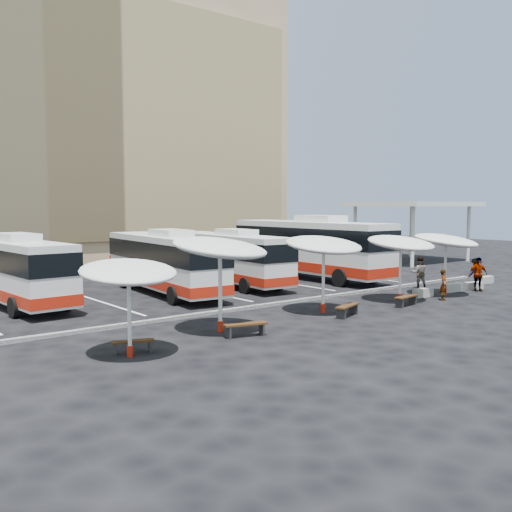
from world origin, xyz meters
TOP-DOWN VIEW (x-y plane):
  - ground at (0.00, 0.00)m, footprint 120.00×120.00m
  - sandstone_building at (0.00, 31.87)m, footprint 42.00×18.25m
  - service_canopy at (24.00, 10.00)m, footprint 10.00×8.00m
  - curb_divider at (0.00, 0.50)m, footprint 34.00×0.25m
  - bay_lines at (0.00, 8.00)m, footprint 24.15×12.00m
  - bus_0 at (-9.72, 8.90)m, footprint 3.10×11.25m
  - bus_1 at (-2.08, 7.29)m, footprint 3.48×11.44m
  - bus_2 at (2.71, 7.85)m, footprint 3.10×11.01m
  - bus_3 at (8.94, 7.26)m, footprint 3.53×13.42m
  - sunshade_0 at (-9.60, -3.80)m, footprint 3.43×3.47m
  - sunshade_1 at (-5.25, -2.64)m, footprint 4.77×4.80m
  - sunshade_2 at (0.67, -2.28)m, footprint 3.83×3.87m
  - sunshade_3 at (5.88, -2.55)m, footprint 3.52×3.56m
  - sunshade_4 at (9.39, -2.85)m, footprint 4.18×4.21m
  - wood_bench_0 at (-9.33, -3.45)m, footprint 1.43×0.82m
  - wood_bench_1 at (-5.00, -3.88)m, footprint 1.71×0.87m
  - wood_bench_2 at (0.85, -3.60)m, footprint 1.71×0.96m
  - wood_bench_3 at (5.03, -3.59)m, footprint 1.67×0.67m
  - conc_bench_0 at (8.01, -2.45)m, footprint 1.27×0.51m
  - conc_bench_1 at (10.85, -2.36)m, footprint 1.29×0.58m
  - conc_bench_2 at (12.72, -2.59)m, footprint 1.21×0.72m
  - conc_bench_3 at (15.63, -1.69)m, footprint 1.21×0.46m
  - passenger_0 at (7.91, -3.74)m, footprint 0.69×0.61m
  - passenger_1 at (10.40, -0.52)m, footprint 1.16×1.15m
  - passenger_2 at (12.24, -3.11)m, footprint 1.21×0.99m
  - passenger_3 at (13.49, -2.25)m, footprint 1.25×0.87m

SIDE VIEW (x-z plane):
  - ground at x=0.00m, z-range 0.00..0.00m
  - bay_lines at x=0.00m, z-range 0.00..0.01m
  - curb_divider at x=0.00m, z-range 0.00..0.15m
  - conc_bench_2 at x=12.72m, z-range 0.00..0.43m
  - conc_bench_3 at x=15.63m, z-range 0.00..0.45m
  - conc_bench_0 at x=8.01m, z-range 0.00..0.46m
  - conc_bench_1 at x=10.85m, z-range 0.00..0.47m
  - wood_bench_0 at x=-9.33m, z-range 0.11..0.54m
  - wood_bench_3 at x=5.03m, z-range 0.13..0.63m
  - wood_bench_1 at x=-5.00m, z-range 0.14..0.64m
  - wood_bench_2 at x=0.85m, z-range 0.14..0.64m
  - passenger_0 at x=7.91m, z-range 0.00..1.58m
  - passenger_3 at x=13.49m, z-range 0.00..1.76m
  - passenger_1 at x=10.40m, z-range 0.00..1.89m
  - passenger_2 at x=12.24m, z-range 0.00..1.93m
  - bus_2 at x=2.71m, z-range 0.04..3.49m
  - bus_0 at x=-9.72m, z-range 0.04..3.57m
  - bus_1 at x=-2.08m, z-range 0.04..3.61m
  - bus_3 at x=8.94m, z-range 0.05..4.27m
  - sunshade_0 at x=-9.60m, z-range 1.12..4.34m
  - sunshade_3 at x=5.88m, z-range 1.21..4.68m
  - sunshade_4 at x=9.39m, z-range 1.22..4.70m
  - sunshade_2 at x=0.67m, z-range 1.26..4.86m
  - sunshade_1 at x=-5.25m, z-range 1.33..5.12m
  - service_canopy at x=24.00m, z-range 2.27..7.47m
  - sandstone_building at x=0.00m, z-range -2.17..27.43m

